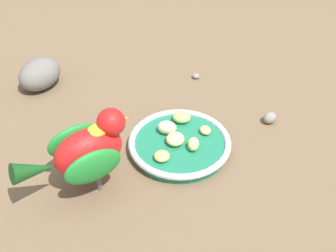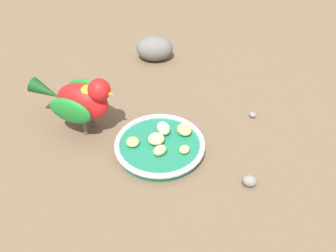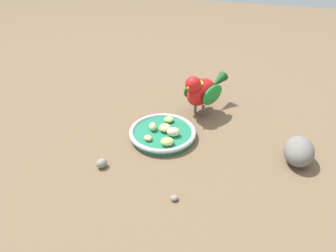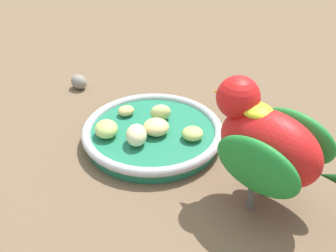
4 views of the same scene
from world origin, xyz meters
name	(u,v)px [view 3 (image 3 of 4)]	position (x,y,z in m)	size (l,w,h in m)	color
ground_plane	(163,137)	(0.00, 0.00, 0.00)	(4.00, 4.00, 0.00)	brown
feeding_bowl	(164,133)	(0.00, 0.00, 0.01)	(0.19, 0.19, 0.02)	#1E7251
apple_piece_0	(173,132)	(0.01, 0.03, 0.03)	(0.04, 0.03, 0.03)	beige
apple_piece_1	(148,138)	(0.05, -0.02, 0.02)	(0.02, 0.02, 0.01)	tan
apple_piece_2	(153,126)	(0.00, -0.03, 0.03)	(0.03, 0.02, 0.02)	#C6D17A
apple_piece_3	(165,128)	(-0.01, 0.01, 0.03)	(0.03, 0.03, 0.02)	#E5C67F
apple_piece_4	(167,141)	(0.05, 0.03, 0.03)	(0.04, 0.03, 0.02)	#B2CC66
apple_piece_5	(168,119)	(-0.06, 0.00, 0.03)	(0.03, 0.03, 0.02)	#B2CC66
parrot	(202,90)	(-0.16, 0.07, 0.08)	(0.20, 0.13, 0.14)	#59544C
rock_large	(299,151)	(-0.01, 0.36, 0.03)	(0.10, 0.07, 0.07)	slate
pebble_0	(102,163)	(0.17, -0.10, 0.01)	(0.03, 0.02, 0.02)	gray
pebble_1	(174,198)	(0.22, 0.10, 0.01)	(0.02, 0.02, 0.01)	gray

